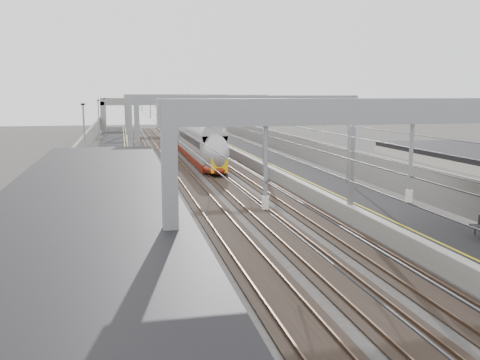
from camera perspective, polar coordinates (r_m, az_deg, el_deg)
name	(u,v)px	position (r m, az deg, el deg)	size (l,w,h in m)	color
platform_left	(114,169)	(53.09, -13.32, 1.15)	(4.00, 120.00, 1.00)	black
platform_right	(273,164)	(55.19, 3.52, 1.68)	(4.00, 120.00, 1.00)	black
tracks	(196,171)	(53.62, -4.73, 0.95)	(11.40, 140.00, 0.20)	black
overhead_line	(187,108)	(59.65, -5.68, 7.65)	(13.00, 140.00, 6.60)	gray
canopy_left	(78,229)	(10.93, -16.91, -4.98)	(4.40, 30.00, 4.24)	black
overbridge	(158,106)	(107.85, -8.78, 7.81)	(22.00, 2.20, 6.90)	slate
wall_left	(79,159)	(53.10, -16.82, 2.20)	(0.30, 120.00, 3.20)	slate
wall_right	(303,153)	(56.02, 6.69, 2.88)	(0.30, 120.00, 3.20)	slate
train	(190,139)	(69.63, -5.35, 4.41)	(2.50, 45.60, 3.96)	maroon
signal_green	(136,132)	(76.96, -11.07, 5.08)	(0.32, 0.32, 3.48)	black
signal_red_near	(193,130)	(80.12, -5.08, 5.37)	(0.32, 0.32, 3.48)	black
signal_red_far	(211,131)	(77.21, -3.14, 5.25)	(0.32, 0.32, 3.48)	black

